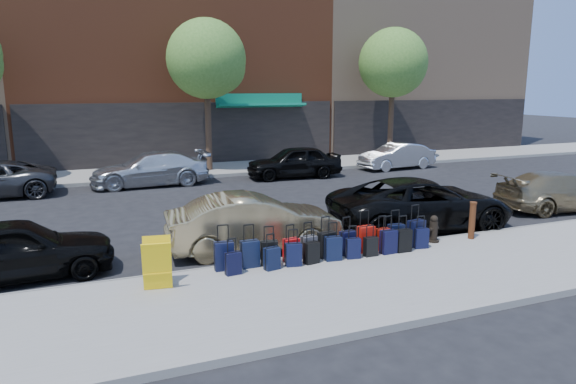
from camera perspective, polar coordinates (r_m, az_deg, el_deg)
name	(u,v)px	position (r m, az deg, el deg)	size (l,w,h in m)	color
ground	(262,217)	(16.85, -2.88, -2.80)	(120.00, 120.00, 0.00)	black
sidewalk_near	(362,284)	(11.17, 8.23, -10.07)	(60.00, 4.00, 0.15)	gray
sidewalk_far	(198,170)	(26.31, -10.01, 2.40)	(60.00, 4.00, 0.15)	gray
curb_near	(321,256)	(12.85, 3.70, -7.06)	(60.00, 0.08, 0.15)	gray
curb_far	(207,176)	(24.37, -9.02, 1.72)	(60.00, 0.08, 0.15)	gray
building_right	(389,20)	(39.93, 11.11, 18.25)	(15.00, 12.12, 18.00)	#9C7D5F
tree_center	(209,61)	(25.68, -8.75, 14.18)	(3.80, 3.80, 7.27)	black
tree_right	(395,65)	(29.90, 11.83, 13.67)	(3.80, 3.80, 7.27)	black
suitcase_front_0	(224,256)	(11.64, -7.12, -7.05)	(0.45, 0.27, 1.03)	black
suitcase_front_1	(250,254)	(11.76, -4.25, -6.87)	(0.42, 0.23, 0.99)	black
suitcase_front_2	(269,253)	(11.88, -2.09, -6.77)	(0.41, 0.27, 0.91)	black
suitcase_front_3	(291,250)	(12.13, 0.36, -6.43)	(0.39, 0.25, 0.88)	#B00B0E
suitcase_front_4	(309,247)	(12.32, 2.34, -6.14)	(0.38, 0.23, 0.89)	#3E3D43
suitcase_front_5	(327,244)	(12.43, 4.31, -5.83)	(0.45, 0.30, 1.00)	black
suitcase_front_6	(348,243)	(12.69, 6.64, -5.61)	(0.42, 0.28, 0.93)	black
suitcase_front_7	(365,239)	(12.94, 8.60, -5.17)	(0.45, 0.27, 1.04)	#AA130A
suitcase_front_8	(383,239)	(13.20, 10.49, -5.15)	(0.36, 0.20, 0.87)	maroon
suitcase_front_9	(396,236)	(13.41, 11.88, -4.79)	(0.42, 0.25, 0.98)	black
suitcase_front_10	(416,233)	(13.68, 14.05, -4.42)	(0.48, 0.32, 1.07)	black
suitcase_back_0	(233,263)	(11.36, -6.13, -7.88)	(0.35, 0.22, 0.81)	black
suitcase_back_2	(272,258)	(11.60, -1.79, -7.39)	(0.38, 0.26, 0.82)	black
suitcase_back_3	(293,255)	(11.81, 0.61, -6.97)	(0.39, 0.27, 0.86)	black
suitcase_back_4	(312,253)	(11.99, 2.64, -6.75)	(0.37, 0.25, 0.82)	black
suitcase_back_5	(333,248)	(12.23, 5.03, -6.27)	(0.41, 0.26, 0.92)	black
suitcase_back_6	(353,248)	(12.42, 7.24, -6.21)	(0.36, 0.24, 0.80)	black
suitcase_back_7	(371,246)	(12.65, 9.17, -5.99)	(0.32, 0.19, 0.77)	black
suitcase_back_8	(389,242)	(12.91, 11.11, -5.45)	(0.40, 0.24, 0.94)	black
suitcase_back_9	(403,241)	(13.12, 12.69, -5.28)	(0.39, 0.23, 0.91)	black
suitcase_back_10	(421,238)	(13.52, 14.56, -4.97)	(0.38, 0.25, 0.83)	black
fire_hydrant	(434,230)	(14.13, 15.87, -4.04)	(0.37, 0.32, 0.72)	black
bollard	(472,220)	(14.68, 19.79, -2.93)	(0.19, 0.19, 1.02)	#38190C
display_rack	(157,264)	(10.83, -14.33, -7.76)	(0.66, 0.71, 1.02)	yellow
car_near_0	(15,249)	(12.75, -28.05, -5.65)	(1.65, 4.09, 1.39)	black
car_near_1	(254,223)	(13.29, -3.77, -3.44)	(1.57, 4.49, 1.48)	tan
car_near_2	(421,204)	(15.82, 14.60, -1.26)	(2.54, 5.51, 1.53)	black
car_near_3	(561,191)	(20.00, 28.05, 0.08)	(1.86, 4.59, 1.33)	#907D58
car_far_1	(150,169)	(22.90, -15.06, 2.49)	(2.03, 4.99, 1.45)	silver
car_far_2	(294,162)	(24.07, 0.66, 3.37)	(1.78, 4.42, 1.51)	black
car_far_3	(397,156)	(27.34, 11.98, 3.93)	(1.43, 4.09, 1.35)	silver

